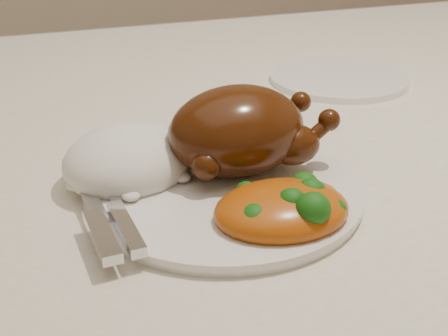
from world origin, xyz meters
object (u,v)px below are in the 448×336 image
object	(u,v)px
dinner_plate	(224,192)
roast_chicken	(241,130)
dining_table	(210,191)
side_plate	(339,78)

from	to	relation	value
dinner_plate	roast_chicken	bearing A→B (deg)	47.57
dining_table	roast_chicken	distance (m)	0.23
side_plate	roast_chicken	distance (m)	0.35
dinner_plate	roast_chicken	world-z (taller)	roast_chicken
side_plate	dinner_plate	bearing A→B (deg)	-134.81
side_plate	roast_chicken	size ratio (longest dim) A/B	1.17
dining_table	dinner_plate	xyz separation A→B (m)	(-0.05, -0.20, 0.11)
dining_table	side_plate	xyz separation A→B (m)	(0.22, 0.07, 0.11)
dining_table	roast_chicken	world-z (taller)	roast_chicken
dinner_plate	side_plate	distance (m)	0.39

